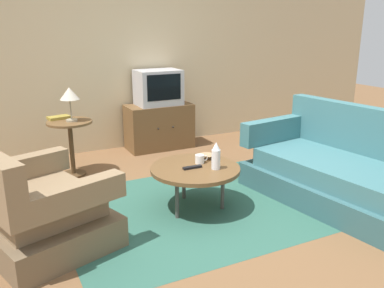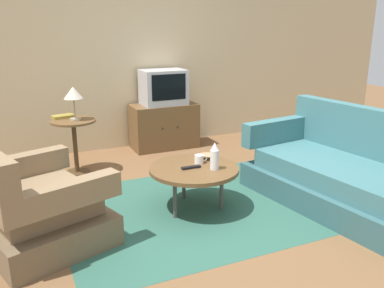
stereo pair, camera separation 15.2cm
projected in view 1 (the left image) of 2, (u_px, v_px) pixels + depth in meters
ground_plane at (198, 216)px, 3.67m from camera, size 16.00×16.00×0.00m
back_wall at (113, 48)px, 5.37m from camera, size 9.00×0.12×2.70m
area_rug at (195, 208)px, 3.82m from camera, size 2.41×1.90×0.00m
armchair at (37, 211)px, 3.11m from camera, size 1.13×1.21×0.85m
couch at (344, 173)px, 3.90m from camera, size 1.16×1.95×0.89m
coffee_table at (195, 170)px, 3.71m from camera, size 0.82×0.82×0.41m
side_table at (71, 137)px, 4.53m from camera, size 0.50×0.50×0.63m
tv_stand at (159, 126)px, 5.61m from camera, size 0.89×0.47×0.61m
television at (158, 87)px, 5.45m from camera, size 0.58×0.42×0.47m
table_lamp at (69, 95)px, 4.40m from camera, size 0.21×0.21×0.37m
vase at (216, 156)px, 3.63m from camera, size 0.08×0.08×0.25m
mug at (200, 159)px, 3.80m from camera, size 0.13×0.08×0.08m
bowl at (207, 157)px, 3.93m from camera, size 0.16×0.16×0.04m
tv_remote_dark at (192, 167)px, 3.67m from camera, size 0.18×0.04×0.02m
book at (59, 117)px, 4.59m from camera, size 0.26×0.18×0.03m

